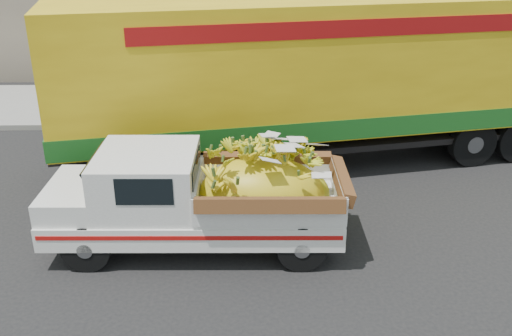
{
  "coord_description": "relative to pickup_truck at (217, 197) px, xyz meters",
  "views": [
    {
      "loc": [
        0.59,
        -9.25,
        5.33
      ],
      "look_at": [
        0.78,
        0.15,
        1.23
      ],
      "focal_mm": 40.0,
      "sensor_mm": 36.0,
      "label": 1
    }
  ],
  "objects": [
    {
      "name": "ground",
      "position": [
        -0.1,
        0.43,
        -0.95
      ],
      "size": [
        100.0,
        100.0,
        0.0
      ],
      "primitive_type": "plane",
      "color": "black",
      "rests_on": "ground"
    },
    {
      "name": "semi_trailer",
      "position": [
        2.19,
        3.82,
        1.17
      ],
      "size": [
        12.08,
        4.78,
        3.8
      ],
      "rotation": [
        0.0,
        0.0,
        0.2
      ],
      "color": "black",
      "rests_on": "ground"
    },
    {
      "name": "curb",
      "position": [
        -0.1,
        6.26,
        -0.87
      ],
      "size": [
        60.0,
        0.25,
        0.15
      ],
      "primitive_type": "cube",
      "color": "gray",
      "rests_on": "ground"
    },
    {
      "name": "sidewalk",
      "position": [
        -0.1,
        8.36,
        -0.88
      ],
      "size": [
        60.0,
        4.0,
        0.14
      ],
      "primitive_type": "cube",
      "color": "gray",
      "rests_on": "ground"
    },
    {
      "name": "pickup_truck",
      "position": [
        0.0,
        0.0,
        0.0
      ],
      "size": [
        5.07,
        1.93,
        1.76
      ],
      "rotation": [
        0.0,
        0.0,
        -0.02
      ],
      "color": "black",
      "rests_on": "ground"
    }
  ]
}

